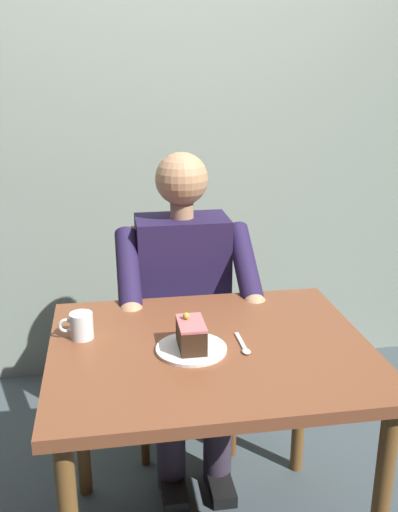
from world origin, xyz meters
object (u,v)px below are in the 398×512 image
(chair, at_px, (180,323))
(cake_slice, at_px, (191,335))
(coffee_cup, at_px, (81,325))
(seated_person, at_px, (185,307))
(dessert_spoon, at_px, (244,347))
(dining_table, at_px, (210,374))

(chair, distance_m, cake_slice, 0.80)
(cake_slice, distance_m, coffee_cup, 0.35)
(seated_person, relative_size, coffee_cup, 11.79)
(seated_person, relative_size, dessert_spoon, 8.71)
(dessert_spoon, bearing_deg, cake_slice, -3.44)
(seated_person, relative_size, cake_slice, 9.49)
(dining_table, distance_m, chair, 0.73)
(chair, bearing_deg, cake_slice, 85.23)
(cake_slice, relative_size, coffee_cup, 1.24)
(cake_slice, xyz_separation_m, coffee_cup, (0.32, -0.14, -0.01))
(dining_table, bearing_deg, dessert_spoon, 160.87)
(dining_table, height_order, seated_person, seated_person)
(dining_table, distance_m, seated_person, 0.54)
(seated_person, bearing_deg, dining_table, 90.00)
(dining_table, bearing_deg, seated_person, -90.00)
(chair, height_order, coffee_cup, chair)
(chair, bearing_deg, seated_person, 90.00)
(chair, relative_size, coffee_cup, 8.56)
(coffee_cup, bearing_deg, cake_slice, 157.09)
(seated_person, distance_m, dessert_spoon, 0.60)
(dining_table, xyz_separation_m, coffee_cup, (0.38, -0.11, 0.14))
(chair, xyz_separation_m, cake_slice, (0.06, 0.74, 0.31))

